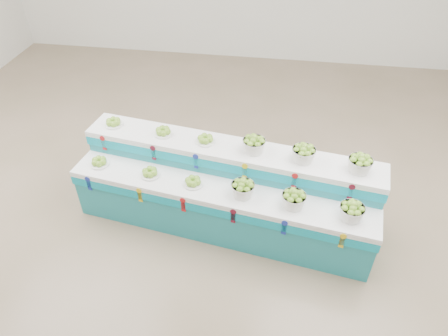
{
  "coord_description": "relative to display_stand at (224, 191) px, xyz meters",
  "views": [
    {
      "loc": [
        1.04,
        -3.83,
        3.94
      ],
      "look_at": [
        0.46,
        -0.1,
        0.87
      ],
      "focal_mm": 33.08,
      "sensor_mm": 36.0,
      "label": 1
    }
  ],
  "objects": [
    {
      "name": "plate_lower_mid",
      "position": [
        -0.89,
        -0.1,
        0.26
      ],
      "size": [
        0.27,
        0.27,
        0.1
      ],
      "primitive_type": "cylinder",
      "rotation": [
        0.0,
        0.0,
        -0.15
      ],
      "color": "white",
      "rests_on": "display_stand"
    },
    {
      "name": "plate_upper_right",
      "position": [
        -0.27,
        0.27,
        0.56
      ],
      "size": [
        0.27,
        0.27,
        0.1
      ],
      "primitive_type": "cylinder",
      "rotation": [
        0.0,
        0.0,
        -0.15
      ],
      "color": "white",
      "rests_on": "display_stand"
    },
    {
      "name": "basket_upper_right",
      "position": [
        1.52,
        0.0,
        0.61
      ],
      "size": [
        0.31,
        0.31,
        0.21
      ],
      "primitive_type": null,
      "rotation": [
        0.0,
        0.0,
        -0.15
      ],
      "color": "silver",
      "rests_on": "display_stand"
    },
    {
      "name": "plate_upper_mid",
      "position": [
        -0.82,
        0.36,
        0.56
      ],
      "size": [
        0.27,
        0.27,
        0.1
      ],
      "primitive_type": "cylinder",
      "rotation": [
        0.0,
        0.0,
        -0.15
      ],
      "color": "white",
      "rests_on": "display_stand"
    },
    {
      "name": "basket_lower_mid",
      "position": [
        0.83,
        -0.36,
        0.31
      ],
      "size": [
        0.31,
        0.31,
        0.21
      ],
      "primitive_type": null,
      "rotation": [
        0.0,
        0.0,
        -0.15
      ],
      "color": "silver",
      "rests_on": "display_stand"
    },
    {
      "name": "ground",
      "position": [
        -0.46,
        0.1,
        -0.51
      ],
      "size": [
        10.0,
        10.0,
        0.0
      ],
      "primitive_type": "plane",
      "color": "#76664C",
      "rests_on": "ground"
    },
    {
      "name": "basket_lower_right",
      "position": [
        1.45,
        -0.45,
        0.31
      ],
      "size": [
        0.31,
        0.31,
        0.21
      ],
      "primitive_type": null,
      "rotation": [
        0.0,
        0.0,
        -0.15
      ],
      "color": "silver",
      "rests_on": "display_stand"
    },
    {
      "name": "basket_upper_mid",
      "position": [
        0.9,
        0.1,
        0.61
      ],
      "size": [
        0.31,
        0.31,
        0.21
      ],
      "primitive_type": null,
      "rotation": [
        0.0,
        0.0,
        -0.15
      ],
      "color": "silver",
      "rests_on": "display_stand"
    },
    {
      "name": "plate_upper_left",
      "position": [
        -1.51,
        0.46,
        0.56
      ],
      "size": [
        0.27,
        0.27,
        0.1
      ],
      "primitive_type": "cylinder",
      "rotation": [
        0.0,
        0.0,
        -0.15
      ],
      "color": "white",
      "rests_on": "display_stand"
    },
    {
      "name": "plate_lower_left",
      "position": [
        -1.58,
        0.01,
        0.26
      ],
      "size": [
        0.27,
        0.27,
        0.1
      ],
      "primitive_type": "cylinder",
      "rotation": [
        0.0,
        0.0,
        -0.15
      ],
      "color": "white",
      "rests_on": "display_stand"
    },
    {
      "name": "basket_lower_left",
      "position": [
        0.26,
        -0.27,
        0.31
      ],
      "size": [
        0.31,
        0.31,
        0.21
      ],
      "primitive_type": null,
      "rotation": [
        0.0,
        0.0,
        -0.15
      ],
      "color": "silver",
      "rests_on": "display_stand"
    },
    {
      "name": "display_stand",
      "position": [
        0.0,
        0.0,
        0.0
      ],
      "size": [
        3.81,
        1.5,
        1.02
      ],
      "primitive_type": null,
      "rotation": [
        0.0,
        0.0,
        -0.15
      ],
      "color": "teal",
      "rests_on": "ground"
    },
    {
      "name": "plate_lower_right",
      "position": [
        -0.34,
        -0.18,
        0.26
      ],
      "size": [
        0.27,
        0.27,
        0.1
      ],
      "primitive_type": "cylinder",
      "rotation": [
        0.0,
        0.0,
        -0.15
      ],
      "color": "white",
      "rests_on": "display_stand"
    },
    {
      "name": "basket_upper_left",
      "position": [
        0.33,
        0.18,
        0.61
      ],
      "size": [
        0.31,
        0.31,
        0.21
      ],
      "primitive_type": null,
      "rotation": [
        0.0,
        0.0,
        -0.15
      ],
      "color": "silver",
      "rests_on": "display_stand"
    }
  ]
}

